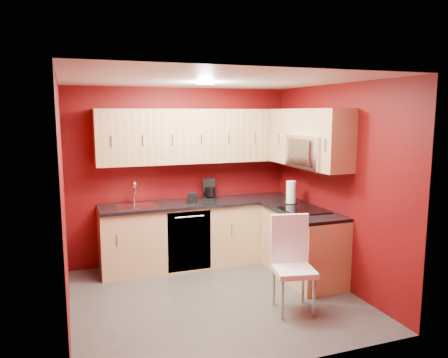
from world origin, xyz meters
TOP-DOWN VIEW (x-y plane):
  - floor at (0.00, 0.00)m, footprint 3.20×3.20m
  - ceiling at (0.00, 0.00)m, footprint 3.20×3.20m
  - wall_back at (0.00, 1.50)m, footprint 3.20×0.00m
  - wall_front at (0.00, -1.50)m, footprint 3.20×0.00m
  - wall_left at (-1.60, 0.00)m, footprint 0.00×3.00m
  - wall_right at (1.60, 0.00)m, footprint 0.00×3.00m
  - base_cabinets_back at (0.20, 1.20)m, footprint 2.80×0.60m
  - base_cabinets_right at (1.30, 0.25)m, footprint 0.60×1.30m
  - countertop_back at (0.20, 1.19)m, footprint 2.80×0.63m
  - countertop_right at (1.29, 0.23)m, footprint 0.63×1.27m
  - upper_cabinets_back at (0.20, 1.32)m, footprint 2.80×0.35m
  - upper_cabinets_right at (1.42, 0.44)m, footprint 0.35×1.55m
  - microwave at (1.39, 0.20)m, footprint 0.42×0.76m
  - cooktop at (1.28, 0.20)m, footprint 0.50×0.55m
  - sink at (-0.70, 1.20)m, footprint 0.52×0.42m
  - dishwasher_front at (-0.05, 0.91)m, footprint 0.60×0.02m
  - downlight at (0.00, 0.30)m, footprint 0.20×0.20m
  - coffee_maker at (0.35, 1.27)m, footprint 0.25×0.29m
  - napkin_holder at (0.07, 1.15)m, footprint 0.17×0.17m
  - paper_towel at (1.32, 0.63)m, footprint 0.19×0.19m
  - dining_chair at (0.70, -0.60)m, footprint 0.50×0.52m

SIDE VIEW (x-z plane):
  - floor at x=0.00m, z-range 0.00..0.00m
  - base_cabinets_back at x=0.20m, z-range 0.00..0.87m
  - base_cabinets_right at x=1.30m, z-range 0.00..0.87m
  - dishwasher_front at x=-0.05m, z-range 0.03..0.84m
  - dining_chair at x=0.70m, z-range 0.00..1.04m
  - countertop_back at x=0.20m, z-range 0.87..0.91m
  - countertop_right at x=1.29m, z-range 0.87..0.91m
  - cooktop at x=1.28m, z-range 0.91..0.92m
  - sink at x=-0.70m, z-range 0.77..1.12m
  - napkin_holder at x=0.07m, z-range 0.91..1.05m
  - coffee_maker at x=0.35m, z-range 0.91..1.21m
  - paper_towel at x=1.32m, z-range 0.91..1.22m
  - wall_back at x=0.00m, z-range -0.35..2.85m
  - wall_front at x=0.00m, z-range -0.35..2.85m
  - wall_left at x=-1.60m, z-range -0.25..2.75m
  - wall_right at x=1.60m, z-range -0.25..2.75m
  - microwave at x=1.39m, z-range 1.45..1.87m
  - upper_cabinets_back at x=0.20m, z-range 1.45..2.20m
  - upper_cabinets_right at x=1.42m, z-range 1.51..2.26m
  - downlight at x=0.00m, z-range 2.48..2.49m
  - ceiling at x=0.00m, z-range 2.50..2.50m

